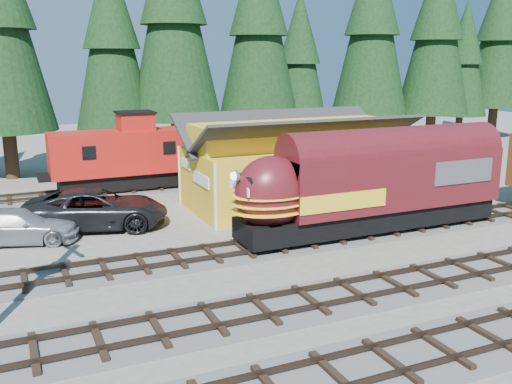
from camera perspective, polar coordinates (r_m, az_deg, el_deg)
name	(u,v)px	position (r m, az deg, el deg)	size (l,w,h in m)	color
ground	(411,261)	(25.02, 15.28, -6.66)	(120.00, 120.00, 0.00)	#6B665B
track_siding	(509,212)	(34.50, 24.01, -1.80)	(68.00, 3.20, 0.33)	#4C4947
track_spur	(99,193)	(37.31, -15.46, -0.07)	(32.00, 3.20, 0.33)	#4C4947
depot	(295,154)	(32.78, 3.94, 3.77)	(12.80, 7.00, 5.30)	gold
conifer_backdrop	(263,33)	(47.64, 0.72, 15.64)	(79.25, 22.28, 17.53)	black
locomotive	(366,188)	(27.65, 10.91, 0.39)	(14.18, 2.82, 3.85)	black
caboose	(124,155)	(37.16, -13.10, 3.60)	(8.95, 2.60, 4.65)	black
pickup_truck_a	(96,209)	(29.57, -15.73, -1.65)	(3.26, 7.07, 1.96)	black
pickup_truck_b	(18,226)	(28.42, -22.73, -3.19)	(2.21, 5.42, 1.57)	#989BA0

